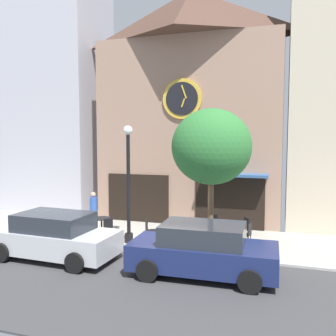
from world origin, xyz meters
TOP-DOWN VIEW (x-y plane):
  - ground_plane at (0.00, -0.73)m, footprint 24.21×10.24m
  - clock_building at (-0.73, 5.84)m, footprint 8.82×4.34m
  - neighbor_building_left at (-8.99, 6.39)m, footprint 5.77×4.03m
  - street_lamp at (-1.93, 0.92)m, footprint 0.36×0.36m
  - street_tree at (1.35, 0.53)m, footprint 2.76×2.48m
  - cafe_table_leftmost at (-3.41, 1.48)m, footprint 0.77×0.77m
  - cafe_table_near_curb at (-0.43, 1.51)m, footprint 0.63×0.63m
  - cafe_table_center_right at (1.72, 2.06)m, footprint 0.74×0.74m
  - cafe_chair_outer at (1.14, 2.72)m, footprint 0.56×0.56m
  - cafe_chair_near_lamp at (-1.19, 1.18)m, footprint 0.55×0.55m
  - cafe_chair_under_awning at (2.33, 2.56)m, footprint 0.56×0.56m
  - cafe_chair_curbside at (-2.85, 0.91)m, footprint 0.57×0.57m
  - cafe_chair_facing_wall at (2.50, 1.75)m, footprint 0.48×0.48m
  - cafe_chair_right_end at (-0.28, 0.66)m, footprint 0.48×0.48m
  - pedestrian_blue at (-4.23, 2.29)m, footprint 0.37×0.37m
  - parked_car_silver at (-3.56, -1.56)m, footprint 4.37×2.16m
  - parked_car_navy at (1.53, -1.53)m, footprint 4.35×2.12m

SIDE VIEW (x-z plane):
  - ground_plane at x=0.00m, z-range -0.09..0.04m
  - cafe_table_near_curb at x=-0.43m, z-range 0.12..0.85m
  - cafe_chair_outer at x=1.14m, z-range 0.08..0.98m
  - cafe_chair_near_lamp at x=-1.19m, z-range 0.08..0.98m
  - cafe_chair_under_awning at x=2.33m, z-range 0.08..0.98m
  - cafe_chair_curbside at x=-2.85m, z-range 0.08..0.98m
  - cafe_chair_facing_wall at x=2.50m, z-range 0.08..0.98m
  - cafe_chair_right_end at x=-0.28m, z-range 0.08..0.98m
  - cafe_table_center_right at x=1.72m, z-range 0.16..0.90m
  - cafe_table_leftmost at x=-3.41m, z-range 0.18..0.92m
  - parked_car_silver at x=-3.56m, z-range -0.01..1.54m
  - parked_car_navy at x=1.53m, z-range -0.01..1.54m
  - pedestrian_blue at x=-4.23m, z-range 0.03..1.70m
  - street_lamp at x=-1.93m, z-range 0.03..4.56m
  - street_tree at x=1.35m, z-range 1.21..6.29m
  - clock_building at x=-0.73m, z-range 0.21..11.40m
  - neighbor_building_left at x=-8.99m, z-range 0.00..13.85m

